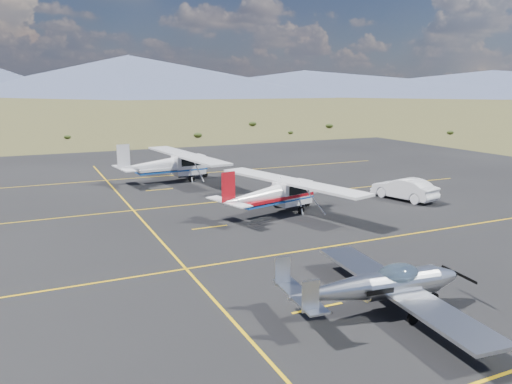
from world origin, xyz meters
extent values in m
plane|color=#383D1C|center=(0.00, 0.00, 0.00)|extent=(1600.00, 1600.00, 0.00)
cube|color=black|center=(0.00, 7.00, 0.00)|extent=(72.00, 72.00, 0.02)
cube|color=#B7BABE|center=(-0.56, -4.63, 0.73)|extent=(2.24, 8.91, 0.12)
ellipsoid|color=#99BFD8|center=(-0.56, -4.63, 1.21)|extent=(1.69, 1.07, 0.80)
cube|color=#B7BABE|center=(-4.17, -4.29, 1.01)|extent=(0.96, 2.99, 0.06)
cube|color=#B7BABE|center=(-4.42, -5.35, 1.45)|extent=(0.54, 0.11, 0.98)
cube|color=#B7BABE|center=(-4.21, -3.20, 1.45)|extent=(0.54, 0.11, 0.98)
cylinder|color=black|center=(1.00, -4.78, 0.18)|extent=(0.34, 0.12, 0.33)
cylinder|color=black|center=(-0.86, -5.78, 0.21)|extent=(0.40, 0.14, 0.39)
cylinder|color=black|center=(-0.64, -3.44, 0.21)|extent=(0.40, 0.14, 0.39)
cube|color=white|center=(2.91, 9.05, 1.10)|extent=(2.51, 1.74, 1.40)
cube|color=white|center=(2.71, 8.99, 1.82)|extent=(4.51, 11.40, 0.14)
cube|color=black|center=(2.91, 9.05, 1.39)|extent=(1.92, 1.62, 0.57)
cube|color=#AD0E17|center=(1.61, 8.70, 0.99)|extent=(5.31, 2.51, 0.19)
cube|color=#AD0E17|center=(-1.78, 7.78, 2.08)|extent=(0.87, 0.30, 1.65)
cube|color=white|center=(-1.78, 7.78, 1.25)|extent=(1.61, 3.40, 0.06)
cylinder|color=black|center=(4.21, 9.40, 0.20)|extent=(0.39, 0.20, 0.37)
cylinder|color=black|center=(2.89, 7.92, 0.24)|extent=(0.47, 0.25, 0.45)
cylinder|color=black|center=(2.33, 10.01, 0.24)|extent=(0.47, 0.25, 0.45)
cube|color=silver|center=(0.25, 21.68, 1.20)|extent=(2.64, 1.61, 1.53)
cube|color=silver|center=(0.02, 21.65, 1.99)|extent=(3.31, 12.60, 0.16)
cube|color=black|center=(0.25, 21.68, 1.52)|extent=(1.97, 1.57, 0.62)
cube|color=silver|center=(-1.21, 21.50, 1.09)|extent=(5.79, 2.02, 0.20)
cube|color=silver|center=(-5.04, 21.01, 2.28)|extent=(0.97, 0.20, 1.81)
cube|color=silver|center=(-5.04, 21.01, 1.37)|extent=(1.30, 3.71, 0.07)
cylinder|color=black|center=(1.71, 21.87, 0.21)|extent=(0.42, 0.16, 0.41)
cylinder|color=black|center=(0.06, 20.46, 0.26)|extent=(0.51, 0.21, 0.50)
cylinder|color=black|center=(-0.24, 22.82, 0.26)|extent=(0.51, 0.21, 0.50)
imported|color=white|center=(11.11, 8.45, 0.74)|extent=(2.57, 4.68, 1.46)
camera|label=1|loc=(-11.56, -17.05, 7.46)|focal=35.00mm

